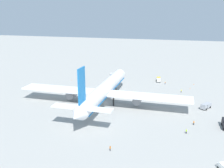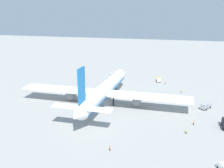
{
  "view_description": "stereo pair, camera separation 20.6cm",
  "coord_description": "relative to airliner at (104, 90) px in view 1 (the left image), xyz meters",
  "views": [
    {
      "loc": [
        -108.3,
        -34.55,
        41.68
      ],
      "look_at": [
        5.79,
        -1.91,
        7.84
      ],
      "focal_mm": 40.39,
      "sensor_mm": 36.0,
      "label": 1
    },
    {
      "loc": [
        -108.25,
        -34.75,
        41.68
      ],
      "look_at": [
        5.79,
        -1.91,
        7.84
      ],
      "focal_mm": 40.39,
      "sensor_mm": 36.0,
      "label": 2
    }
  ],
  "objects": [
    {
      "name": "airliner",
      "position": [
        0.0,
        0.0,
        0.0
      ],
      "size": [
        71.49,
        80.5,
        22.99
      ],
      "color": "white",
      "rests_on": "ground"
    },
    {
      "name": "traffic_cone_2",
      "position": [
        46.01,
        -41.97,
        -6.33
      ],
      "size": [
        0.36,
        0.36,
        0.55
      ],
      "primitive_type": "cone",
      "color": "orange",
      "rests_on": "ground"
    },
    {
      "name": "ground_worker_4",
      "position": [
        -21.18,
        -37.66,
        -5.72
      ],
      "size": [
        0.56,
        0.56,
        1.73
      ],
      "color": "black",
      "rests_on": "ground"
    },
    {
      "name": "ground_worker_1",
      "position": [
        41.92,
        -25.31,
        -5.75
      ],
      "size": [
        0.5,
        0.5,
        1.68
      ],
      "color": "navy",
      "rests_on": "ground"
    },
    {
      "name": "traffic_cone_1",
      "position": [
        34.18,
        32.33,
        -6.33
      ],
      "size": [
        0.36,
        0.36,
        0.55
      ],
      "primitive_type": "cone",
      "color": "orange",
      "rests_on": "ground"
    },
    {
      "name": "traffic_cone_0",
      "position": [
        36.57,
        -39.71,
        -6.33
      ],
      "size": [
        0.36,
        0.36,
        0.55
      ],
      "primitive_type": "cone",
      "color": "orange",
      "rests_on": "ground"
    },
    {
      "name": "service_van",
      "position": [
        -41.39,
        -47.63,
        -5.57
      ],
      "size": [
        4.8,
        3.67,
        1.97
      ],
      "color": "white",
      "rests_on": "ground"
    },
    {
      "name": "baggage_cart_0",
      "position": [
        55.96,
        12.6,
        -5.87
      ],
      "size": [
        2.93,
        1.91,
        1.34
      ],
      "color": "#26598C",
      "rests_on": "ground"
    },
    {
      "name": "ground_plane",
      "position": [
        1.38,
        -0.06,
        -6.6
      ],
      "size": [
        600.0,
        600.0,
        0.0
      ],
      "primitive_type": "plane",
      "color": "#9E9E99"
    },
    {
      "name": "ground_worker_0",
      "position": [
        -12.87,
        -40.44,
        -5.74
      ],
      "size": [
        0.56,
        0.56,
        1.7
      ],
      "color": "black",
      "rests_on": "ground"
    },
    {
      "name": "ground_worker_2",
      "position": [
        27.93,
        -34.97,
        -5.74
      ],
      "size": [
        0.51,
        0.51,
        1.7
      ],
      "color": "#3F3F47",
      "rests_on": "ground"
    },
    {
      "name": "ground_worker_3",
      "position": [
        -39.81,
        -14.82,
        -5.75
      ],
      "size": [
        0.54,
        0.54,
        1.68
      ],
      "color": "#3F3F47",
      "rests_on": "ground"
    },
    {
      "name": "service_truck_2",
      "position": [
        6.38,
        -46.04,
        -5.23
      ],
      "size": [
        6.41,
        5.02,
        2.55
      ],
      "color": "#999EA5",
      "rests_on": "ground"
    },
    {
      "name": "service_truck_1",
      "position": [
        46.97,
        -20.85,
        -5.27
      ],
      "size": [
        6.3,
        3.25,
        2.39
      ],
      "color": "yellow",
      "rests_on": "ground"
    }
  ]
}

